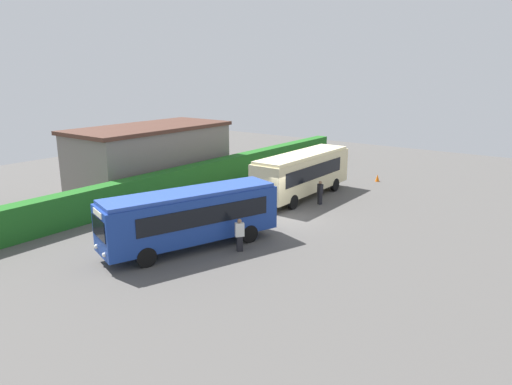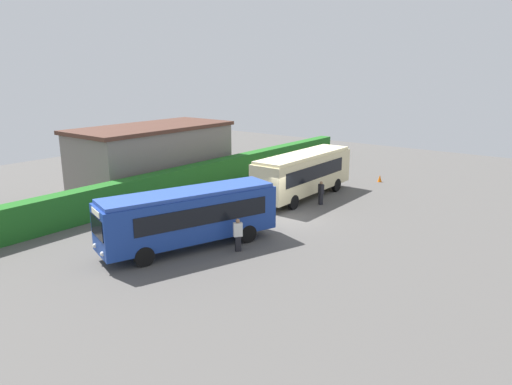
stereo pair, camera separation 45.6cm
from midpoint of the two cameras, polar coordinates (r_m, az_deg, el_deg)
The scene contains 9 objects.
ground_plane at distance 30.26m, azimuth 3.26°, elevation -3.07°, with size 64.00×64.00×0.00m, color #514F4C.
bus_blue at distance 24.95m, azimuth -8.44°, elevation -2.75°, with size 9.76×5.30×3.13m.
bus_cream at distance 34.80m, azimuth 5.28°, elevation 2.48°, with size 10.07×2.57×3.30m.
person_left at distance 24.51m, azimuth -2.53°, elevation -5.08°, with size 0.52×0.50×1.77m.
person_center at distance 29.15m, azimuth -7.23°, elevation -1.73°, with size 0.48×0.45×1.93m.
person_right at distance 33.26m, azimuth 7.38°, elevation 0.06°, with size 0.40×0.46×1.67m.
hedge_row at distance 36.01m, azimuth -9.61°, elevation 1.33°, with size 44.00×1.15×2.04m, color #20631F.
depot_building at distance 39.40m, azimuth -12.91°, elevation 4.41°, with size 13.22×6.18×4.85m.
traffic_cone at distance 41.15m, azimuth 14.19°, elevation 1.72°, with size 0.36×0.36×0.60m, color orange.
Camera 1 is at (-24.21, -15.67, 9.21)m, focal length 33.02 mm.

